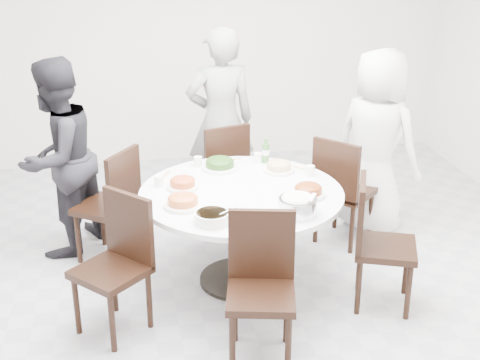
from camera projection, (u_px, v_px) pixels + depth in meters
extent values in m
cube|color=#AFAEB3|center=(219.00, 295.00, 4.96)|extent=(6.00, 6.00, 0.01)
cube|color=white|center=(175.00, 36.00, 7.17)|extent=(6.00, 0.01, 2.80)
cylinder|color=white|center=(241.00, 237.00, 5.02)|extent=(1.50, 1.50, 0.75)
cube|color=black|center=(345.00, 189.00, 5.62)|extent=(0.59, 0.59, 0.95)
cube|color=black|center=(218.00, 172.00, 6.00)|extent=(0.52, 0.52, 0.95)
cube|color=black|center=(106.00, 205.00, 5.33)|extent=(0.58, 0.58, 0.95)
cube|color=black|center=(110.00, 269.00, 4.38)|extent=(0.59, 0.59, 0.95)
cube|color=black|center=(261.00, 293.00, 4.11)|extent=(0.50, 0.50, 0.95)
cube|color=black|center=(386.00, 245.00, 4.69)|extent=(0.54, 0.54, 0.95)
imported|color=white|center=(377.00, 142.00, 5.72)|extent=(0.89, 0.94, 1.62)
imported|color=black|center=(221.00, 121.00, 6.11)|extent=(0.65, 0.45, 1.73)
imported|color=black|center=(58.00, 158.00, 5.35)|extent=(0.96, 1.00, 1.62)
cylinder|color=white|center=(220.00, 165.00, 5.29)|extent=(0.29, 0.29, 0.08)
cylinder|color=white|center=(279.00, 168.00, 5.23)|extent=(0.24, 0.24, 0.07)
cylinder|color=white|center=(183.00, 184.00, 4.92)|extent=(0.24, 0.24, 0.06)
cylinder|color=white|center=(308.00, 192.00, 4.79)|extent=(0.25, 0.25, 0.06)
cylinder|color=white|center=(183.00, 202.00, 4.62)|extent=(0.27, 0.27, 0.07)
cylinder|color=silver|center=(298.00, 206.00, 4.50)|extent=(0.26, 0.26, 0.11)
cylinder|color=white|center=(212.00, 217.00, 4.39)|extent=(0.24, 0.24, 0.07)
cylinder|color=#356C2B|center=(266.00, 150.00, 5.40)|extent=(0.06, 0.06, 0.21)
cylinder|color=white|center=(225.00, 157.00, 5.45)|extent=(0.07, 0.07, 0.08)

